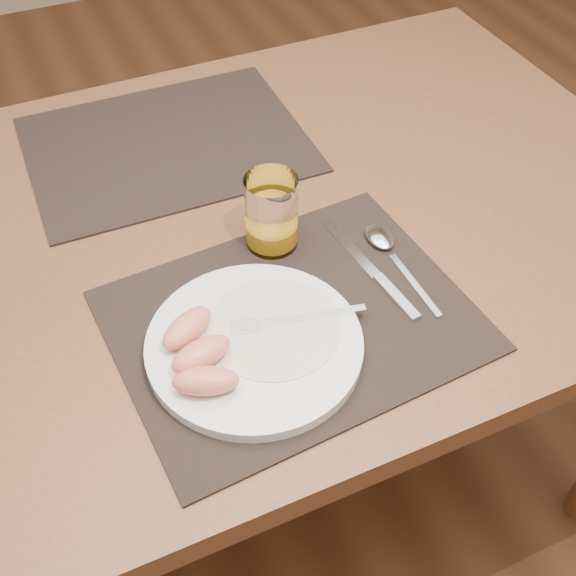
# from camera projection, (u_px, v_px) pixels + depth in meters

# --- Properties ---
(ground) EXTENTS (5.00, 5.00, 0.00)m
(ground) POSITION_uv_depth(u_px,v_px,m) (247.00, 474.00, 1.62)
(ground) COLOR #56321D
(ground) RESTS_ON ground
(table) EXTENTS (1.40, 0.90, 0.75)m
(table) POSITION_uv_depth(u_px,v_px,m) (230.00, 261.00, 1.13)
(table) COLOR brown
(table) RESTS_ON ground
(placemat_near) EXTENTS (0.47, 0.38, 0.00)m
(placemat_near) POSITION_uv_depth(u_px,v_px,m) (293.00, 320.00, 0.93)
(placemat_near) COLOR black
(placemat_near) RESTS_ON table
(placemat_far) EXTENTS (0.46, 0.36, 0.00)m
(placemat_far) POSITION_uv_depth(u_px,v_px,m) (167.00, 144.00, 1.20)
(placemat_far) COLOR black
(placemat_far) RESTS_ON table
(plate) EXTENTS (0.27, 0.27, 0.02)m
(plate) POSITION_uv_depth(u_px,v_px,m) (254.00, 345.00, 0.89)
(plate) COLOR white
(plate) RESTS_ON placemat_near
(plate_dressing) EXTENTS (0.17, 0.17, 0.00)m
(plate_dressing) POSITION_uv_depth(u_px,v_px,m) (273.00, 327.00, 0.90)
(plate_dressing) COLOR white
(plate_dressing) RESTS_ON plate
(fork) EXTENTS (0.17, 0.05, 0.00)m
(fork) POSITION_uv_depth(u_px,v_px,m) (286.00, 320.00, 0.91)
(fork) COLOR silver
(fork) RESTS_ON plate
(knife) EXTENTS (0.04, 0.22, 0.01)m
(knife) POSITION_uv_depth(u_px,v_px,m) (377.00, 276.00, 0.98)
(knife) COLOR silver
(knife) RESTS_ON placemat_near
(spoon) EXTENTS (0.04, 0.19, 0.01)m
(spoon) POSITION_uv_depth(u_px,v_px,m) (384.00, 244.00, 1.02)
(spoon) COLOR silver
(spoon) RESTS_ON placemat_near
(juice_glass) EXTENTS (0.07, 0.07, 0.11)m
(juice_glass) POSITION_uv_depth(u_px,v_px,m) (272.00, 216.00, 1.00)
(juice_glass) COLOR white
(juice_glass) RESTS_ON placemat_near
(grapefruit_wedges) EXTENTS (0.09, 0.15, 0.03)m
(grapefruit_wedges) POSITION_uv_depth(u_px,v_px,m) (198.00, 354.00, 0.85)
(grapefruit_wedges) COLOR #E37E5D
(grapefruit_wedges) RESTS_ON plate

